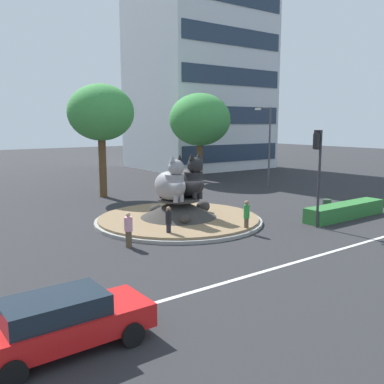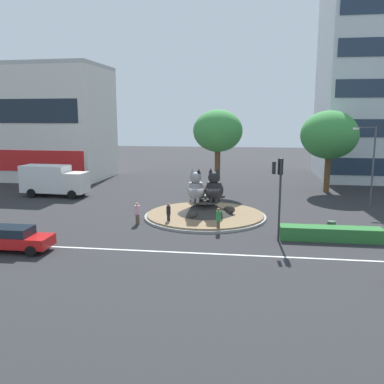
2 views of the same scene
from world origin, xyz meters
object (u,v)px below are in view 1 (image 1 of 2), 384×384
at_px(litter_bin, 327,206).
at_px(traffic_light_mast, 318,157).
at_px(second_tree_near_tower, 101,113).
at_px(broadleaf_tree_behind_island, 200,120).
at_px(parked_car_right, 62,322).
at_px(pedestrian_green_shirt, 246,216).
at_px(office_tower, 199,45).
at_px(cat_statue_grey, 171,184).
at_px(pedestrian_black_shirt, 169,221).
at_px(streetlight_arm, 268,141).
at_px(pedestrian_pink_shirt, 128,229).
at_px(cat_statue_black, 190,181).

bearing_deg(litter_bin, traffic_light_mast, -152.13).
relative_size(second_tree_near_tower, litter_bin, 9.72).
height_order(broadleaf_tree_behind_island, parked_car_right, broadleaf_tree_behind_island).
bearing_deg(pedestrian_green_shirt, office_tower, -117.52).
bearing_deg(parked_car_right, cat_statue_grey, 44.62).
bearing_deg(second_tree_near_tower, pedestrian_black_shirt, -101.00).
xyz_separation_m(parked_car_right, litter_bin, (19.71, 6.50, -0.34)).
bearing_deg(traffic_light_mast, cat_statue_grey, 43.19).
bearing_deg(streetlight_arm, pedestrian_pink_shirt, 20.74).
height_order(cat_statue_grey, pedestrian_green_shirt, cat_statue_grey).
xyz_separation_m(traffic_light_mast, office_tower, (15.05, 30.49, 11.75)).
bearing_deg(pedestrian_pink_shirt, traffic_light_mast, -66.64).
bearing_deg(litter_bin, office_tower, 68.47).
bearing_deg(broadleaf_tree_behind_island, cat_statue_grey, -132.37).
distance_m(second_tree_near_tower, parked_car_right, 24.04).
xyz_separation_m(cat_statue_black, pedestrian_pink_shirt, (-5.56, -2.76, -1.52)).
bearing_deg(pedestrian_black_shirt, traffic_light_mast, 120.46).
relative_size(streetlight_arm, parked_car_right, 1.60).
relative_size(cat_statue_grey, litter_bin, 2.93).
xyz_separation_m(traffic_light_mast, pedestrian_pink_shirt, (-10.18, 2.72, -3.07)).
bearing_deg(broadleaf_tree_behind_island, litter_bin, -98.66).
xyz_separation_m(pedestrian_pink_shirt, litter_bin, (14.00, -0.71, -0.42)).
relative_size(traffic_light_mast, pedestrian_green_shirt, 3.06).
height_order(traffic_light_mast, pedestrian_green_shirt, traffic_light_mast).
bearing_deg(pedestrian_black_shirt, streetlight_arm, 169.79).
relative_size(cat_statue_grey, pedestrian_green_shirt, 1.50).
height_order(pedestrian_pink_shirt, parked_car_right, pedestrian_pink_shirt).
bearing_deg(second_tree_near_tower, office_tower, 35.01).
relative_size(cat_statue_grey, pedestrian_black_shirt, 1.61).
height_order(office_tower, litter_bin, office_tower).
xyz_separation_m(pedestrian_pink_shirt, pedestrian_green_shirt, (6.22, -1.40, 0.08)).
xyz_separation_m(second_tree_near_tower, pedestrian_green_shirt, (1.26, -14.96, -5.58)).
bearing_deg(cat_statue_grey, cat_statue_black, 94.23).
relative_size(cat_statue_grey, cat_statue_black, 0.98).
xyz_separation_m(cat_statue_grey, cat_statue_black, (1.43, 0.16, 0.02)).
bearing_deg(cat_statue_grey, streetlight_arm, 112.47).
height_order(broadleaf_tree_behind_island, pedestrian_black_shirt, broadleaf_tree_behind_island).
distance_m(traffic_light_mast, parked_car_right, 16.81).
relative_size(traffic_light_mast, pedestrian_pink_shirt, 3.24).
xyz_separation_m(streetlight_arm, pedestrian_black_shirt, (-16.75, -9.29, -3.28)).
height_order(cat_statue_black, pedestrian_black_shirt, cat_statue_black).
relative_size(streetlight_arm, pedestrian_black_shirt, 4.36).
distance_m(broadleaf_tree_behind_island, streetlight_arm, 7.50).
distance_m(cat_statue_black, parked_car_right, 15.13).
xyz_separation_m(office_tower, pedestrian_pink_shirt, (-25.23, -27.77, -14.81)).
bearing_deg(office_tower, litter_bin, -110.85).
bearing_deg(litter_bin, cat_statue_black, 157.66).
relative_size(office_tower, pedestrian_black_shirt, 19.09).
relative_size(parked_car_right, litter_bin, 4.99).
bearing_deg(second_tree_near_tower, pedestrian_green_shirt, -85.18).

